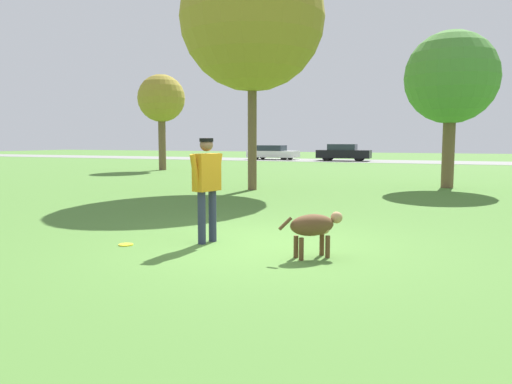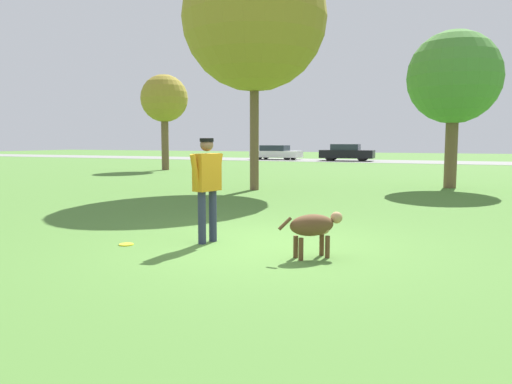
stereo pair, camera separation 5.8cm
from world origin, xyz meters
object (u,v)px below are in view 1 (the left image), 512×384
object	(u,v)px
parked_car_white	(273,153)
tree_far_left	(161,99)
frisbee	(126,245)
tree_mid_center	(451,78)
parked_car_black	(343,153)
dog	(314,226)
tree_near_left	(252,18)
person	(207,180)

from	to	relation	value
parked_car_white	tree_far_left	bearing A→B (deg)	-90.28
frisbee	tree_mid_center	size ratio (longest dim) A/B	0.04
parked_car_white	parked_car_black	world-z (taller)	parked_car_black
parked_car_white	parked_car_black	xyz separation A→B (m)	(6.21, -0.39, 0.07)
tree_far_left	frisbee	bearing A→B (deg)	-58.92
tree_mid_center	dog	bearing A→B (deg)	-97.25
dog	tree_near_left	world-z (taller)	tree_near_left
tree_near_left	parked_car_black	distance (m)	24.86
dog	tree_mid_center	xyz separation A→B (m)	(1.53, 12.05, 3.37)
tree_near_left	frisbee	bearing A→B (deg)	-80.30
tree_near_left	person	bearing A→B (deg)	-72.27
tree_far_left	tree_near_left	distance (m)	12.47
tree_near_left	tree_mid_center	world-z (taller)	tree_near_left
tree_mid_center	parked_car_white	xyz separation A→B (m)	(-14.49, 21.32, -3.22)
frisbee	tree_near_left	size ratio (longest dim) A/B	0.03
tree_mid_center	tree_far_left	bearing A→B (deg)	161.30
frisbee	tree_near_left	xyz separation A→B (m)	(-1.55, 9.05, 5.66)
parked_car_white	dog	bearing A→B (deg)	-66.79
dog	parked_car_black	world-z (taller)	parked_car_black
tree_far_left	tree_mid_center	bearing A→B (deg)	-18.70
parked_car_black	dog	bearing A→B (deg)	-80.93
person	parked_car_white	distance (m)	34.82
person	parked_car_black	size ratio (longest dim) A/B	0.40
person	dog	bearing A→B (deg)	-84.81
frisbee	parked_car_black	distance (m)	33.52
tree_far_left	tree_near_left	xyz separation A→B (m)	(9.00, -8.45, 1.74)
frisbee	tree_mid_center	xyz separation A→B (m)	(4.58, 12.38, 3.82)
dog	tree_mid_center	world-z (taller)	tree_mid_center
tree_far_left	parked_car_black	size ratio (longest dim) A/B	1.23
tree_far_left	parked_car_black	world-z (taller)	tree_far_left
frisbee	tree_far_left	bearing A→B (deg)	121.08
tree_mid_center	parked_car_white	world-z (taller)	tree_mid_center
dog	frisbee	world-z (taller)	dog
dog	frisbee	size ratio (longest dim) A/B	3.48
person	tree_far_left	distance (m)	20.68
person	tree_mid_center	world-z (taller)	tree_mid_center
frisbee	tree_far_left	xyz separation A→B (m)	(-10.55, 17.50, 3.92)
tree_far_left	tree_near_left	world-z (taller)	tree_near_left
tree_near_left	parked_car_white	world-z (taller)	tree_near_left
tree_far_left	parked_car_white	distance (m)	16.55
person	dog	size ratio (longest dim) A/B	2.12
tree_far_left	tree_mid_center	distance (m)	15.97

